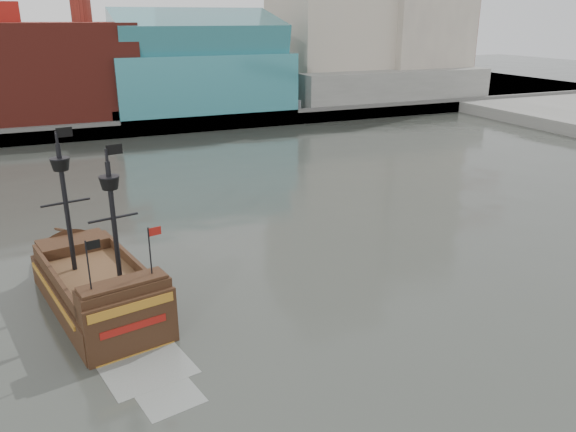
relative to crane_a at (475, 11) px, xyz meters
name	(u,v)px	position (x,y,z in m)	size (l,w,h in m)	color
ground	(341,316)	(-78.63, -82.00, -19.11)	(400.00, 400.00, 0.00)	#262823
promenade_far	(126,104)	(-78.63, 10.00, -18.11)	(220.00, 60.00, 2.00)	slate
seawall	(153,127)	(-78.63, -19.50, -17.81)	(220.00, 1.00, 2.60)	#4C4C49
crane_a	(475,11)	(0.00, 0.00, 0.00)	(22.50, 4.00, 32.25)	slate
crane_b	(476,26)	(9.60, 10.00, -3.54)	(19.10, 4.00, 26.25)	slate
pirate_ship	(99,293)	(-92.40, -75.02, -17.99)	(8.13, 17.22, 12.40)	black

